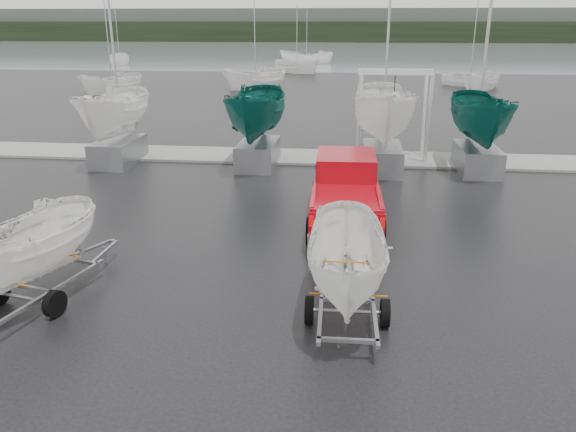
# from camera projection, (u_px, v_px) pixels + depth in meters

# --- Properties ---
(ground_plane) EXTENTS (120.00, 120.00, 0.00)m
(ground_plane) POSITION_uv_depth(u_px,v_px,m) (198.00, 271.00, 14.51)
(ground_plane) COLOR black
(ground_plane) RESTS_ON ground
(lake) EXTENTS (300.00, 300.00, 0.00)m
(lake) POSITION_uv_depth(u_px,v_px,m) (333.00, 55.00, 108.38)
(lake) COLOR gray
(lake) RESTS_ON ground
(dock) EXTENTS (30.00, 3.00, 0.12)m
(dock) POSITION_uv_depth(u_px,v_px,m) (269.00, 156.00, 26.69)
(dock) COLOR gray
(dock) RESTS_ON ground
(treeline) EXTENTS (300.00, 8.00, 6.00)m
(treeline) POSITION_uv_depth(u_px,v_px,m) (341.00, 32.00, 173.09)
(treeline) COLOR black
(treeline) RESTS_ON ground
(far_hill) EXTENTS (300.00, 6.00, 10.00)m
(far_hill) POSITION_uv_depth(u_px,v_px,m) (342.00, 25.00, 179.94)
(far_hill) COLOR #4C5651
(far_hill) RESTS_ON ground
(pickup_truck) EXTENTS (2.35, 6.11, 2.02)m
(pickup_truck) POSITION_uv_depth(u_px,v_px,m) (346.00, 188.00, 18.00)
(pickup_truck) COLOR #9D0812
(pickup_truck) RESTS_ON ground
(trailer_hitched) EXTENTS (1.79, 3.62, 4.97)m
(trailer_hitched) POSITION_uv_depth(u_px,v_px,m) (351.00, 201.00, 11.30)
(trailer_hitched) COLOR gray
(trailer_hitched) RESTS_ON ground
(trailer_parked) EXTENTS (2.01, 3.77, 4.91)m
(trailer_parked) POSITION_uv_depth(u_px,v_px,m) (15.00, 194.00, 11.87)
(trailer_parked) COLOR gray
(trailer_parked) RESTS_ON ground
(boat_hoist) EXTENTS (3.30, 2.18, 4.12)m
(boat_hoist) POSITION_uv_depth(u_px,v_px,m) (394.00, 102.00, 25.24)
(boat_hoist) COLOR silver
(boat_hoist) RESTS_ON ground
(keelboat_0) EXTENTS (2.24, 3.20, 10.40)m
(keelboat_0) POSITION_uv_depth(u_px,v_px,m) (112.00, 84.00, 24.36)
(keelboat_0) COLOR gray
(keelboat_0) RESTS_ON ground
(keelboat_1) EXTENTS (2.36, 3.20, 7.38)m
(keelboat_1) POSITION_uv_depth(u_px,v_px,m) (257.00, 80.00, 23.81)
(keelboat_1) COLOR gray
(keelboat_1) RESTS_ON ground
(keelboat_2) EXTENTS (2.56, 3.20, 10.73)m
(keelboat_2) POSITION_uv_depth(u_px,v_px,m) (387.00, 74.00, 22.95)
(keelboat_2) COLOR gray
(keelboat_2) RESTS_ON ground
(keelboat_3) EXTENTS (2.23, 3.20, 10.40)m
(keelboat_3) POSITION_uv_depth(u_px,v_px,m) (485.00, 88.00, 23.00)
(keelboat_3) COLOR gray
(keelboat_3) RESTS_ON ground
(moored_boat_0) EXTENTS (3.59, 3.63, 11.64)m
(moored_boat_0) POSITION_uv_depth(u_px,v_px,m) (113.00, 92.00, 51.00)
(moored_boat_0) COLOR white
(moored_boat_0) RESTS_ON ground
(moored_boat_1) EXTENTS (4.29, 4.31, 12.07)m
(moored_boat_1) POSITION_uv_depth(u_px,v_px,m) (256.00, 88.00, 54.39)
(moored_boat_1) COLOR white
(moored_boat_1) RESTS_ON ground
(moored_boat_2) EXTENTS (3.58, 3.60, 11.45)m
(moored_boat_2) POSITION_uv_depth(u_px,v_px,m) (480.00, 89.00, 53.35)
(moored_boat_2) COLOR white
(moored_boat_2) RESTS_ON ground
(moored_boat_3) EXTENTS (2.96, 2.93, 10.95)m
(moored_boat_3) POSITION_uv_depth(u_px,v_px,m) (469.00, 86.00, 55.86)
(moored_boat_3) COLOR white
(moored_boat_3) RESTS_ON ground
(moored_boat_4) EXTENTS (3.43, 3.48, 11.64)m
(moored_boat_4) POSITION_uv_depth(u_px,v_px,m) (120.00, 65.00, 83.37)
(moored_boat_4) COLOR white
(moored_boat_4) RESTS_ON ground
(moored_boat_5) EXTENTS (3.81, 3.75, 12.08)m
(moored_boat_5) POSITION_uv_depth(u_px,v_px,m) (306.00, 64.00, 85.02)
(moored_boat_5) COLOR white
(moored_boat_5) RESTS_ON ground
(moored_boat_7) EXTENTS (3.87, 3.86, 11.61)m
(moored_boat_7) POSITION_uv_depth(u_px,v_px,m) (297.00, 73.00, 69.91)
(moored_boat_7) COLOR white
(moored_boat_7) RESTS_ON ground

